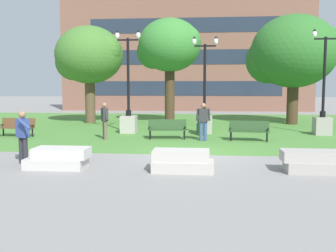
# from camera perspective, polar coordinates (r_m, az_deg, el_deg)

# --- Properties ---
(ground_plane) EXTENTS (140.00, 140.00, 0.00)m
(ground_plane) POSITION_cam_1_polar(r_m,az_deg,el_deg) (14.38, 3.76, -4.21)
(ground_plane) COLOR gray
(grass_lawn) EXTENTS (40.00, 20.00, 0.02)m
(grass_lawn) POSITION_cam_1_polar(r_m,az_deg,el_deg) (24.29, 4.52, -0.01)
(grass_lawn) COLOR #4C8438
(grass_lawn) RESTS_ON ground
(concrete_block_center) EXTENTS (1.91, 0.90, 0.64)m
(concrete_block_center) POSITION_cam_1_polar(r_m,az_deg,el_deg) (12.51, -15.59, -4.54)
(concrete_block_center) COLOR #BCB7B2
(concrete_block_center) RESTS_ON ground
(concrete_block_left) EXTENTS (1.80, 0.90, 0.64)m
(concrete_block_left) POSITION_cam_1_polar(r_m,az_deg,el_deg) (11.62, 2.06, -5.12)
(concrete_block_left) COLOR #B2ADA3
(concrete_block_left) RESTS_ON ground
(concrete_block_right) EXTENTS (1.92, 0.90, 0.64)m
(concrete_block_right) POSITION_cam_1_polar(r_m,az_deg,el_deg) (12.26, 20.43, -4.91)
(concrete_block_right) COLOR #9E9991
(concrete_block_right) RESTS_ON ground
(person_skateboarder) EXTENTS (0.99, 1.04, 1.71)m
(person_skateboarder) POSITION_cam_1_polar(r_m,az_deg,el_deg) (13.47, -20.33, -1.07)
(person_skateboarder) COLOR #28282D
(person_skateboarder) RESTS_ON ground
(skateboard) EXTENTS (0.27, 1.03, 0.14)m
(skateboard) POSITION_cam_1_polar(r_m,az_deg,el_deg) (13.88, -19.00, -4.54)
(skateboard) COLOR #2D4C75
(skateboard) RESTS_ON ground
(park_bench_near_left) EXTENTS (1.84, 0.69, 0.90)m
(park_bench_near_left) POSITION_cam_1_polar(r_m,az_deg,el_deg) (18.41, -0.11, -0.26)
(park_bench_near_left) COLOR #284723
(park_bench_near_left) RESTS_ON grass_lawn
(park_bench_near_right) EXTENTS (1.85, 0.75, 0.90)m
(park_bench_near_right) POSITION_cam_1_polar(r_m,az_deg,el_deg) (18.12, 11.67, -0.49)
(park_bench_near_right) COLOR #284723
(park_bench_near_right) RESTS_ON grass_lawn
(park_bench_far_left) EXTENTS (1.85, 0.74, 0.90)m
(park_bench_far_left) POSITION_cam_1_polar(r_m,az_deg,el_deg) (20.59, -21.08, -0.00)
(park_bench_far_left) COLOR brown
(park_bench_far_left) RESTS_ON grass_lawn
(lamp_post_center) EXTENTS (1.32, 0.80, 5.30)m
(lamp_post_center) POSITION_cam_1_polar(r_m,az_deg,el_deg) (21.33, 21.53, 1.65)
(lamp_post_center) COLOR gray
(lamp_post_center) RESTS_ON grass_lawn
(lamp_post_left) EXTENTS (1.32, 0.80, 5.33)m
(lamp_post_left) POSITION_cam_1_polar(r_m,az_deg,el_deg) (20.75, -5.74, 1.95)
(lamp_post_left) COLOR #ADA89E
(lamp_post_left) RESTS_ON grass_lawn
(lamp_post_right) EXTENTS (1.32, 0.80, 5.00)m
(lamp_post_right) POSITION_cam_1_polar(r_m,az_deg,el_deg) (20.53, 5.30, 1.75)
(lamp_post_right) COLOR #ADA89E
(lamp_post_right) RESTS_ON grass_lawn
(tree_far_right) EXTENTS (4.64, 4.42, 6.36)m
(tree_far_right) POSITION_cam_1_polar(r_m,az_deg,el_deg) (26.65, -11.46, 9.91)
(tree_far_right) COLOR brown
(tree_far_right) RESTS_ON grass_lawn
(tree_far_left) EXTENTS (5.69, 5.42, 6.94)m
(tree_far_left) POSITION_cam_1_polar(r_m,az_deg,el_deg) (26.53, 17.67, 10.13)
(tree_far_left) COLOR #42301E
(tree_far_left) RESTS_ON grass_lawn
(tree_near_left) EXTENTS (4.27, 4.06, 6.83)m
(tree_near_left) POSITION_cam_1_polar(r_m,az_deg,el_deg) (26.07, 0.14, 11.44)
(tree_near_left) COLOR #42301E
(tree_near_left) RESTS_ON grass_lawn
(trash_bin) EXTENTS (0.49, 0.49, 0.96)m
(trash_bin) POSITION_cam_1_polar(r_m,az_deg,el_deg) (19.78, 4.95, 0.05)
(trash_bin) COLOR #234C28
(trash_bin) RESTS_ON grass_lawn
(person_bystander_near_lawn) EXTENTS (0.67, 0.27, 1.71)m
(person_bystander_near_lawn) POSITION_cam_1_polar(r_m,az_deg,el_deg) (17.79, 5.14, 0.93)
(person_bystander_near_lawn) COLOR #384C7A
(person_bystander_near_lawn) RESTS_ON grass_lawn
(person_bystander_far_lawn) EXTENTS (0.46, 0.57, 1.71)m
(person_bystander_far_lawn) POSITION_cam_1_polar(r_m,az_deg,el_deg) (18.39, -9.18, 1.05)
(person_bystander_far_lawn) COLOR brown
(person_bystander_far_lawn) RESTS_ON grass_lawn
(building_facade_distant) EXTENTS (24.60, 1.03, 11.06)m
(building_facade_distant) POSITION_cam_1_polar(r_m,az_deg,el_deg) (38.82, 2.53, 10.40)
(building_facade_distant) COLOR brown
(building_facade_distant) RESTS_ON ground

